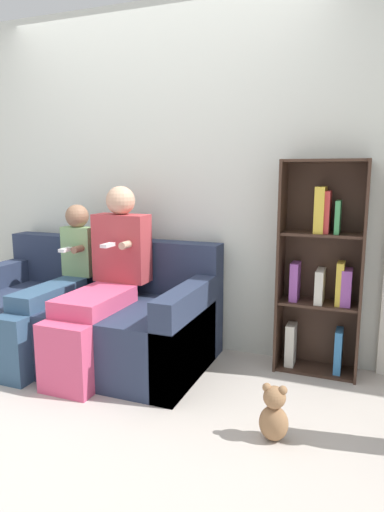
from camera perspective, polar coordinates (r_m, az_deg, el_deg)
ground_plane at (r=2.94m, az=-13.09°, el=-16.89°), size 14.00×14.00×0.00m
back_wall at (r=3.54m, az=-4.01°, el=9.44°), size 10.00×0.06×2.55m
couch at (r=3.45m, az=-12.90°, el=-7.60°), size 1.80×0.94×0.83m
adult_seated at (r=3.16m, az=-10.94°, el=-2.61°), size 0.40×0.88×1.24m
child_seated at (r=3.37m, az=-17.08°, el=-3.48°), size 0.25×0.90×1.10m
bookshelf at (r=3.14m, az=15.88°, el=-1.85°), size 0.54×0.26×1.42m
teddy_bear at (r=2.45m, az=10.20°, el=-18.89°), size 0.15×0.12×0.30m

